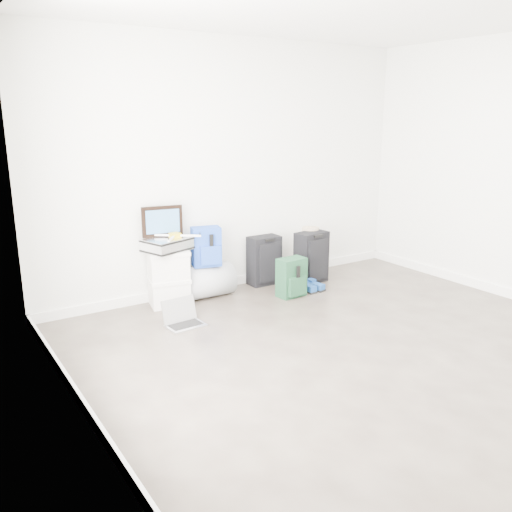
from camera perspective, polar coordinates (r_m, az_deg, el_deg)
ground at (r=4.44m, az=14.72°, el=-11.29°), size 5.00×5.00×0.00m
room_envelope at (r=4.02m, az=16.16°, el=11.46°), size 4.52×5.02×2.71m
boxes_stack at (r=5.60m, az=-9.18°, el=-2.26°), size 0.46×0.40×0.58m
briefcase at (r=5.51m, az=-9.33°, el=1.22°), size 0.52×0.44×0.13m
painting at (r=5.55m, az=-9.84°, el=3.63°), size 0.41×0.09×0.31m
drone at (r=5.50m, az=-8.52°, el=2.17°), size 0.43×0.43×0.05m
duffel_bag at (r=5.82m, az=-5.27°, el=-2.64°), size 0.58×0.36×0.36m
blue_backpack at (r=5.69m, az=-5.22°, el=0.91°), size 0.33×0.28×0.41m
large_suitcase at (r=6.21m, az=0.90°, el=-0.47°), size 0.36×0.24×0.56m
green_backpack at (r=5.82m, az=3.81°, el=-2.35°), size 0.31×0.24×0.42m
carry_on at (r=6.31m, az=5.89°, el=-0.14°), size 0.40×0.29×0.59m
shoes at (r=6.07m, az=5.82°, el=-3.28°), size 0.23×0.25×0.08m
rolled_rug at (r=6.46m, az=5.69°, el=0.33°), size 0.20×0.20×0.62m
laptop at (r=5.13m, az=-7.72°, el=-6.57°), size 0.36×0.27×0.24m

